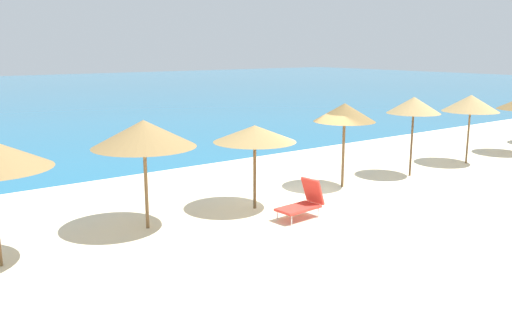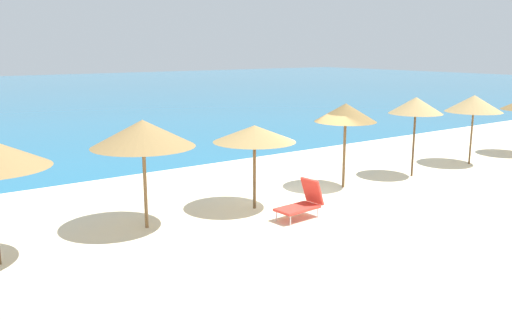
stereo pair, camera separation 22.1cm
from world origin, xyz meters
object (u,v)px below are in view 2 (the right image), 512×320
(beach_umbrella_4, at_px, (254,134))
(beach_umbrella_7, at_px, (474,104))
(beach_umbrella_5, at_px, (346,113))
(beach_umbrella_6, at_px, (416,106))
(beach_umbrella_3, at_px, (143,134))
(lounge_chair_1, at_px, (302,202))

(beach_umbrella_4, relative_size, beach_umbrella_7, 0.88)
(beach_umbrella_4, height_order, beach_umbrella_5, beach_umbrella_5)
(beach_umbrella_5, xyz_separation_m, beach_umbrella_6, (3.20, -0.32, 0.07))
(beach_umbrella_5, distance_m, beach_umbrella_6, 3.22)
(beach_umbrella_3, height_order, beach_umbrella_4, beach_umbrella_3)
(beach_umbrella_7, relative_size, lounge_chair_1, 1.99)
(beach_umbrella_4, xyz_separation_m, beach_umbrella_7, (10.69, -0.10, 0.23))
(beach_umbrella_7, bearing_deg, beach_umbrella_3, 178.55)
(beach_umbrella_5, distance_m, beach_umbrella_7, 6.84)
(beach_umbrella_3, height_order, beach_umbrella_6, beach_umbrella_6)
(beach_umbrella_3, relative_size, lounge_chair_1, 2.04)
(beach_umbrella_5, bearing_deg, lounge_chair_1, -152.32)
(beach_umbrella_3, distance_m, beach_umbrella_7, 14.01)
(beach_umbrella_6, bearing_deg, beach_umbrella_5, 174.28)
(beach_umbrella_5, bearing_deg, beach_umbrella_6, -5.72)
(beach_umbrella_4, distance_m, lounge_chair_1, 2.40)
(beach_umbrella_5, bearing_deg, beach_umbrella_7, -2.65)
(beach_umbrella_4, bearing_deg, beach_umbrella_6, -0.87)
(beach_umbrella_3, bearing_deg, beach_umbrella_4, -4.34)
(beach_umbrella_5, bearing_deg, beach_umbrella_4, -176.83)
(beach_umbrella_4, xyz_separation_m, beach_umbrella_6, (7.06, -0.11, 0.38))
(beach_umbrella_3, height_order, beach_umbrella_7, beach_umbrella_3)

